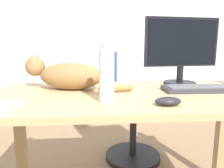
{
  "coord_description": "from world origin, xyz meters",
  "views": [
    {
      "loc": [
        -0.18,
        -1.07,
        0.99
      ],
      "look_at": [
        -0.11,
        -0.06,
        0.81
      ],
      "focal_mm": 34.07,
      "sensor_mm": 36.0,
      "label": 1
    }
  ],
  "objects_px": {
    "computer_mouse": "(168,101)",
    "cat": "(67,75)",
    "monitor": "(181,48)",
    "keyboard": "(204,88)",
    "spray_bottle": "(107,75)",
    "office_chair": "(128,114)"
  },
  "relations": [
    {
      "from": "cat",
      "to": "computer_mouse",
      "type": "xyz_separation_m",
      "value": [
        0.46,
        -0.37,
        -0.06
      ]
    },
    {
      "from": "spray_bottle",
      "to": "monitor",
      "type": "bearing_deg",
      "value": 39.95
    },
    {
      "from": "office_chair",
      "to": "cat",
      "type": "height_order",
      "value": "same"
    },
    {
      "from": "computer_mouse",
      "to": "monitor",
      "type": "bearing_deg",
      "value": 63.68
    },
    {
      "from": "monitor",
      "to": "keyboard",
      "type": "distance_m",
      "value": 0.31
    },
    {
      "from": "office_chair",
      "to": "computer_mouse",
      "type": "height_order",
      "value": "office_chair"
    },
    {
      "from": "computer_mouse",
      "to": "cat",
      "type": "bearing_deg",
      "value": 141.1
    },
    {
      "from": "keyboard",
      "to": "spray_bottle",
      "type": "height_order",
      "value": "spray_bottle"
    },
    {
      "from": "office_chair",
      "to": "spray_bottle",
      "type": "distance_m",
      "value": 0.98
    },
    {
      "from": "keyboard",
      "to": "cat",
      "type": "height_order",
      "value": "cat"
    },
    {
      "from": "monitor",
      "to": "keyboard",
      "type": "xyz_separation_m",
      "value": [
        0.05,
        -0.22,
        -0.21
      ]
    },
    {
      "from": "computer_mouse",
      "to": "office_chair",
      "type": "bearing_deg",
      "value": 91.93
    },
    {
      "from": "spray_bottle",
      "to": "cat",
      "type": "bearing_deg",
      "value": 125.51
    },
    {
      "from": "cat",
      "to": "computer_mouse",
      "type": "distance_m",
      "value": 0.59
    },
    {
      "from": "monitor",
      "to": "computer_mouse",
      "type": "xyz_separation_m",
      "value": [
        -0.24,
        -0.48,
        -0.21
      ]
    },
    {
      "from": "monitor",
      "to": "computer_mouse",
      "type": "distance_m",
      "value": 0.58
    },
    {
      "from": "office_chair",
      "to": "computer_mouse",
      "type": "distance_m",
      "value": 0.98
    },
    {
      "from": "keyboard",
      "to": "spray_bottle",
      "type": "xyz_separation_m",
      "value": [
        -0.54,
        -0.19,
        0.1
      ]
    },
    {
      "from": "monitor",
      "to": "spray_bottle",
      "type": "distance_m",
      "value": 0.65
    },
    {
      "from": "monitor",
      "to": "keyboard",
      "type": "height_order",
      "value": "monitor"
    },
    {
      "from": "cat",
      "to": "spray_bottle",
      "type": "xyz_separation_m",
      "value": [
        0.21,
        -0.29,
        0.04
      ]
    },
    {
      "from": "office_chair",
      "to": "monitor",
      "type": "xyz_separation_m",
      "value": [
        0.27,
        -0.43,
        0.56
      ]
    }
  ]
}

